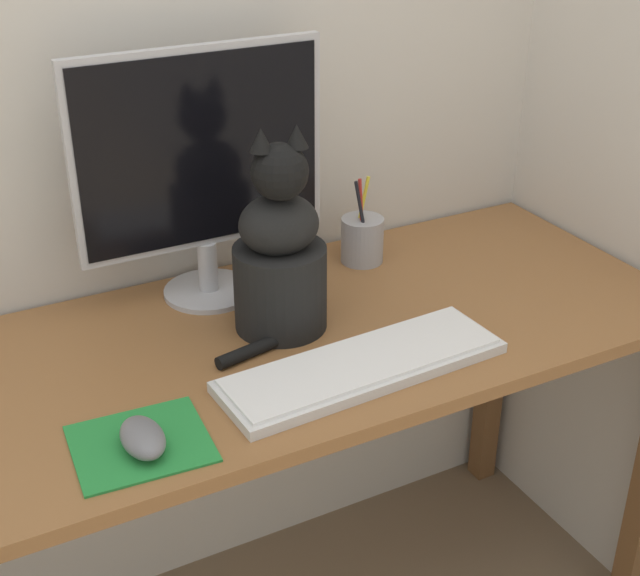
# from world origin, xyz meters

# --- Properties ---
(wall_back) EXTENTS (7.00, 0.04, 2.50)m
(wall_back) POSITION_xyz_m (0.00, 0.33, 1.25)
(wall_back) COLOR beige
(wall_back) RESTS_ON ground_plane
(desk) EXTENTS (1.43, 0.60, 0.75)m
(desk) POSITION_xyz_m (0.00, 0.00, 0.64)
(desk) COLOR brown
(desk) RESTS_ON ground_plane
(monitor) EXTENTS (0.46, 0.17, 0.46)m
(monitor) POSITION_xyz_m (-0.07, 0.20, 1.01)
(monitor) COLOR #B2B2B7
(monitor) RESTS_ON desk
(keyboard) EXTENTS (0.49, 0.17, 0.02)m
(keyboard) POSITION_xyz_m (0.05, -0.16, 0.76)
(keyboard) COLOR silver
(keyboard) RESTS_ON desk
(mousepad_left) EXTENTS (0.20, 0.18, 0.00)m
(mousepad_left) POSITION_xyz_m (-0.33, -0.18, 0.75)
(mousepad_left) COLOR #238438
(mousepad_left) RESTS_ON desk
(computer_mouse_left) EXTENTS (0.06, 0.10, 0.04)m
(computer_mouse_left) POSITION_xyz_m (-0.33, -0.20, 0.78)
(computer_mouse_left) COLOR slate
(computer_mouse_left) RESTS_ON mousepad_left
(cat) EXTENTS (0.25, 0.18, 0.37)m
(cat) POSITION_xyz_m (-0.01, 0.03, 0.89)
(cat) COLOR black
(cat) RESTS_ON desk
(pen_cup) EXTENTS (0.08, 0.08, 0.18)m
(pen_cup) POSITION_xyz_m (0.25, 0.19, 0.80)
(pen_cup) COLOR #99999E
(pen_cup) RESTS_ON desk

